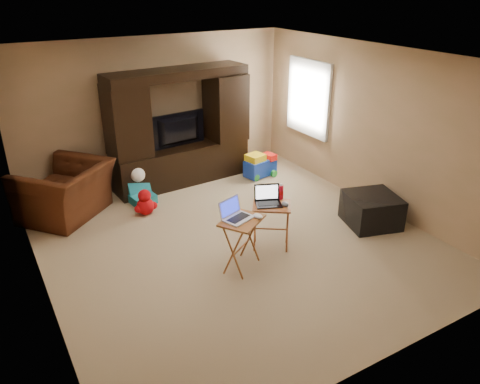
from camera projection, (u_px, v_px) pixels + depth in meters
floor at (233, 238)px, 6.63m from camera, size 5.50×5.50×0.00m
ceiling at (232, 57)px, 5.59m from camera, size 5.50×5.50×0.00m
wall_back at (155, 109)px, 8.26m from camera, size 5.00×0.00×5.00m
wall_front at (393, 252)px, 3.96m from camera, size 5.00×0.00×5.00m
wall_left at (28, 197)px, 4.96m from camera, size 0.00×5.50×5.50m
wall_right at (372, 127)px, 7.26m from camera, size 0.00×5.50×5.50m
window_pane at (309, 98)px, 8.41m from camera, size 0.00×1.20×1.20m
window_frame at (308, 98)px, 8.40m from camera, size 0.06×1.14×1.34m
entertainment_center at (180, 128)px, 8.07m from camera, size 2.48×0.75×2.00m
television at (181, 131)px, 8.06m from camera, size 1.03×0.24×0.59m
recliner at (66, 191)px, 7.10m from camera, size 1.67×1.65×0.82m
child_rocker at (141, 188)px, 7.58m from camera, size 0.43×0.48×0.50m
plush_toy at (145, 202)px, 7.22m from camera, size 0.38×0.32×0.42m
push_toy at (260, 164)px, 8.62m from camera, size 0.68×0.55×0.45m
ottoman at (371, 210)px, 6.93m from camera, size 0.89×0.89×0.46m
tray_table_left at (242, 244)px, 5.83m from camera, size 0.67×0.64×0.68m
tray_table_right at (271, 226)px, 6.29m from camera, size 0.63×0.61×0.64m
laptop_left at (238, 210)px, 5.65m from camera, size 0.43×0.39×0.24m
laptop_right at (269, 197)px, 6.10m from camera, size 0.42×0.39×0.24m
mouse_left at (258, 216)px, 5.71m from camera, size 0.12×0.15×0.06m
mouse_right at (285, 204)px, 6.11m from camera, size 0.10×0.14×0.05m
water_bottle at (281, 192)px, 6.27m from camera, size 0.06×0.06×0.20m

